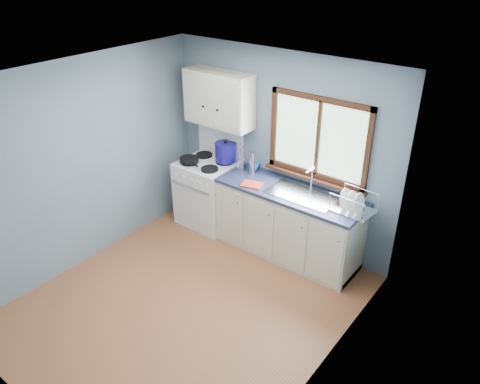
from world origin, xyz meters
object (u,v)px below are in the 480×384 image
Objects in this scene: base_cabinets at (288,226)px; skillet at (189,160)px; utensil_crock at (241,164)px; sink at (302,199)px; gas_range at (208,191)px; thermos at (252,163)px; dish_rack at (352,206)px; stockpot at (226,152)px.

skillet is (-1.48, -0.18, 0.58)m from base_cabinets.
skillet is at bearing -155.72° from utensil_crock.
base_cabinets is 1.02m from utensil_crock.
sink is at bearing 28.84° from skillet.
gas_range reaches higher than sink.
base_cabinets is 0.48m from sink.
utensil_crock is 1.28× the size of thermos.
sink is 0.64m from dish_rack.
gas_range reaches higher than stockpot.
base_cabinets is 6.18× the size of thermos.
stockpot is at bearing 39.33° from gas_range.
sink reaches higher than dish_rack.
gas_range is at bearing 66.31° from skillet.
stockpot is at bearing 174.64° from thermos.
stockpot is (-1.11, 0.14, 0.68)m from base_cabinets.
stockpot reaches higher than sink.
base_cabinets is at bearing -175.02° from dish_rack.
base_cabinets is 4.82× the size of utensil_crock.
stockpot is 0.48m from thermos.
base_cabinets is at bearing -7.73° from utensil_crock.
skillet is at bearing -173.65° from sink.
thermos is at bearing -179.37° from dish_rack.
dish_rack is (1.92, -0.12, -0.11)m from stockpot.
stockpot is at bearing 173.77° from sink.
sink is 0.85m from thermos.
utensil_crock reaches higher than base_cabinets.
stockpot is at bearing -179.93° from dish_rack.
thermos is at bearing -5.36° from stockpot.
dish_rack is at bearing 1.24° from base_cabinets.
stockpot is at bearing 172.79° from base_cabinets.
skillet is 2.30m from dish_rack.
gas_range is 1.53m from sink.
sink reaches higher than base_cabinets.
stockpot is 0.30m from utensil_crock.
dish_rack is at bearing -3.67° from stockpot.
utensil_crock reaches higher than skillet.
utensil_crock reaches higher than stockpot.
gas_range is at bearing -140.67° from stockpot.
utensil_crock is (-1.00, 0.11, 0.14)m from sink.
skillet is 0.50m from stockpot.
base_cabinets is 4.48× the size of skillet.
dish_rack is (0.81, 0.02, 0.57)m from base_cabinets.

